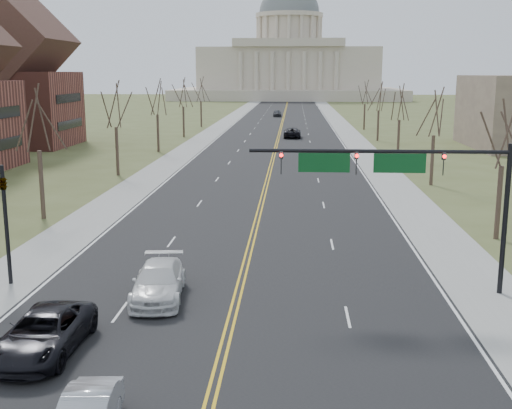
# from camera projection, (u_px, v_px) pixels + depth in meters

# --- Properties ---
(road) EXTENTS (20.00, 380.00, 0.01)m
(road) POSITION_uv_depth(u_px,v_px,m) (281.00, 127.00, 125.79)
(road) COLOR black
(road) RESTS_ON ground
(cross_road) EXTENTS (120.00, 14.00, 0.01)m
(cross_road) POSITION_uv_depth(u_px,v_px,m) (223.00, 354.00, 24.11)
(cross_road) COLOR black
(cross_road) RESTS_ON ground
(sidewalk_left) EXTENTS (4.00, 380.00, 0.03)m
(sidewalk_left) POSITION_uv_depth(u_px,v_px,m) (220.00, 126.00, 126.49)
(sidewalk_left) COLOR gray
(sidewalk_left) RESTS_ON ground
(sidewalk_right) EXTENTS (4.00, 380.00, 0.03)m
(sidewalk_right) POSITION_uv_depth(u_px,v_px,m) (343.00, 127.00, 125.08)
(sidewalk_right) COLOR gray
(sidewalk_right) RESTS_ON ground
(center_line) EXTENTS (0.42, 380.00, 0.01)m
(center_line) POSITION_uv_depth(u_px,v_px,m) (281.00, 126.00, 125.78)
(center_line) COLOR gold
(center_line) RESTS_ON road
(edge_line_left) EXTENTS (0.15, 380.00, 0.01)m
(edge_line_left) POSITION_uv_depth(u_px,v_px,m) (232.00, 126.00, 126.36)
(edge_line_left) COLOR silver
(edge_line_left) RESTS_ON road
(edge_line_right) EXTENTS (0.15, 380.00, 0.01)m
(edge_line_right) POSITION_uv_depth(u_px,v_px,m) (331.00, 127.00, 125.21)
(edge_line_right) COLOR silver
(edge_line_right) RESTS_ON road
(capitol) EXTENTS (90.00, 60.00, 50.00)m
(capitol) POSITION_uv_depth(u_px,v_px,m) (289.00, 63.00, 259.71)
(capitol) COLOR beige
(capitol) RESTS_ON ground
(signal_mast) EXTENTS (12.12, 0.44, 7.20)m
(signal_mast) POSITION_uv_depth(u_px,v_px,m) (398.00, 174.00, 29.84)
(signal_mast) COLOR black
(signal_mast) RESTS_ON ground
(signal_left) EXTENTS (0.32, 0.36, 6.00)m
(signal_left) POSITION_uv_depth(u_px,v_px,m) (5.00, 211.00, 31.36)
(signal_left) COLOR black
(signal_left) RESTS_ON ground
(tree_r_0) EXTENTS (3.74, 3.74, 8.50)m
(tree_r_0) POSITION_uv_depth(u_px,v_px,m) (504.00, 136.00, 39.48)
(tree_r_0) COLOR #3B2C23
(tree_r_0) RESTS_ON ground
(tree_l_0) EXTENTS (3.96, 3.96, 9.00)m
(tree_l_0) POSITION_uv_depth(u_px,v_px,m) (37.00, 122.00, 45.12)
(tree_l_0) COLOR #3B2C23
(tree_l_0) RESTS_ON ground
(tree_r_1) EXTENTS (3.74, 3.74, 8.50)m
(tree_r_1) POSITION_uv_depth(u_px,v_px,m) (435.00, 115.00, 59.03)
(tree_r_1) COLOR #3B2C23
(tree_r_1) RESTS_ON ground
(tree_l_1) EXTENTS (3.96, 3.96, 9.00)m
(tree_l_1) POSITION_uv_depth(u_px,v_px,m) (115.00, 107.00, 64.68)
(tree_l_1) COLOR #3B2C23
(tree_l_1) RESTS_ON ground
(tree_r_2) EXTENTS (3.74, 3.74, 8.50)m
(tree_r_2) POSITION_uv_depth(u_px,v_px,m) (400.00, 104.00, 78.59)
(tree_r_2) COLOR #3B2C23
(tree_r_2) RESTS_ON ground
(tree_l_2) EXTENTS (3.96, 3.96, 9.00)m
(tree_l_2) POSITION_uv_depth(u_px,v_px,m) (157.00, 99.00, 84.23)
(tree_l_2) COLOR #3B2C23
(tree_l_2) RESTS_ON ground
(tree_r_3) EXTENTS (3.74, 3.74, 8.50)m
(tree_r_3) POSITION_uv_depth(u_px,v_px,m) (379.00, 98.00, 98.14)
(tree_r_3) COLOR #3B2C23
(tree_r_3) RESTS_ON ground
(tree_l_3) EXTENTS (3.96, 3.96, 9.00)m
(tree_l_3) POSITION_uv_depth(u_px,v_px,m) (183.00, 94.00, 103.78)
(tree_l_3) COLOR #3B2C23
(tree_l_3) RESTS_ON ground
(tree_r_4) EXTENTS (3.74, 3.74, 8.50)m
(tree_r_4) POSITION_uv_depth(u_px,v_px,m) (365.00, 94.00, 117.69)
(tree_r_4) COLOR #3B2C23
(tree_r_4) RESTS_ON ground
(tree_l_4) EXTENTS (3.96, 3.96, 9.00)m
(tree_l_4) POSITION_uv_depth(u_px,v_px,m) (201.00, 91.00, 123.34)
(tree_l_4) COLOR #3B2C23
(tree_l_4) RESTS_ON ground
(bldg_left_far) EXTENTS (17.10, 14.28, 23.25)m
(bldg_left_far) POSITION_uv_depth(u_px,v_px,m) (9.00, 79.00, 90.89)
(bldg_left_far) COLOR brown
(bldg_left_far) RESTS_ON ground
(car_sb_outer_lead) EXTENTS (2.68, 5.72, 1.58)m
(car_sb_outer_lead) POSITION_uv_depth(u_px,v_px,m) (44.00, 333.00, 24.01)
(car_sb_outer_lead) COLOR black
(car_sb_outer_lead) RESTS_ON road
(car_sb_inner_second) EXTENTS (2.77, 5.75, 1.61)m
(car_sb_inner_second) POSITION_uv_depth(u_px,v_px,m) (159.00, 282.00, 29.85)
(car_sb_inner_second) COLOR silver
(car_sb_inner_second) RESTS_ON road
(car_far_nb) EXTENTS (2.77, 5.90, 1.63)m
(car_far_nb) POSITION_uv_depth(u_px,v_px,m) (292.00, 133.00, 104.07)
(car_far_nb) COLOR black
(car_far_nb) RESTS_ON road
(car_far_sb) EXTENTS (2.26, 5.03, 1.68)m
(car_far_sb) POSITION_uv_depth(u_px,v_px,m) (277.00, 113.00, 153.91)
(car_far_sb) COLOR #424449
(car_far_sb) RESTS_ON road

